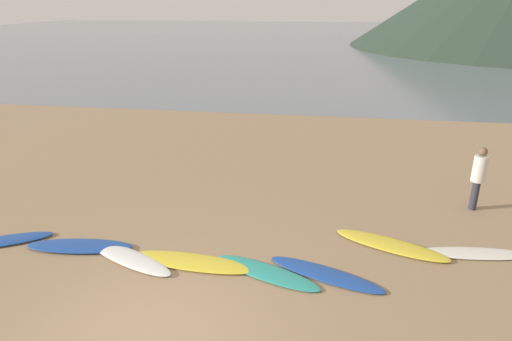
% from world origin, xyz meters
% --- Properties ---
extents(ground_plane, '(120.00, 120.00, 0.20)m').
position_xyz_m(ground_plane, '(0.00, 10.00, -0.10)').
color(ground_plane, '#997C5B').
rests_on(ground_plane, ground).
extents(ocean_water, '(140.00, 100.00, 0.01)m').
position_xyz_m(ocean_water, '(0.00, 64.52, 0.00)').
color(ocean_water, slate).
rests_on(ocean_water, ground).
extents(surfboard_0, '(1.91, 1.33, 0.08)m').
position_xyz_m(surfboard_0, '(-4.13, 2.40, 0.04)').
color(surfboard_0, '#1E479E').
rests_on(surfboard_0, ground).
extents(surfboard_1, '(2.26, 0.84, 0.10)m').
position_xyz_m(surfboard_1, '(-2.43, 2.44, 0.05)').
color(surfboard_1, '#1E479E').
rests_on(surfboard_1, ground).
extents(surfboard_2, '(2.23, 1.37, 0.09)m').
position_xyz_m(surfboard_2, '(-1.24, 2.18, 0.05)').
color(surfboard_2, white).
rests_on(surfboard_2, ground).
extents(surfboard_3, '(2.60, 0.80, 0.08)m').
position_xyz_m(surfboard_3, '(0.04, 2.24, 0.04)').
color(surfboard_3, yellow).
rests_on(surfboard_3, ground).
extents(surfboard_4, '(2.21, 1.30, 0.06)m').
position_xyz_m(surfboard_4, '(1.52, 2.13, 0.03)').
color(surfboard_4, teal).
rests_on(surfboard_4, ground).
extents(surfboard_5, '(2.29, 1.28, 0.06)m').
position_xyz_m(surfboard_5, '(2.61, 2.25, 0.03)').
color(surfboard_5, '#1E479E').
rests_on(surfboard_5, ground).
extents(surfboard_6, '(2.41, 1.45, 0.09)m').
position_xyz_m(surfboard_6, '(3.94, 3.50, 0.05)').
color(surfboard_6, yellow).
rests_on(surfboard_6, ground).
extents(surfboard_7, '(2.32, 0.70, 0.06)m').
position_xyz_m(surfboard_7, '(5.58, 3.46, 0.03)').
color(surfboard_7, silver).
rests_on(surfboard_7, ground).
extents(person_1, '(0.32, 0.32, 1.59)m').
position_xyz_m(person_1, '(6.15, 5.66, 0.94)').
color(person_1, '#2D2D38').
rests_on(person_1, ground).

